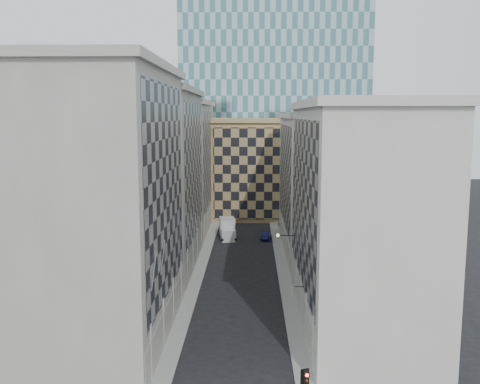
# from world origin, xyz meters

# --- Properties ---
(sidewalk_west) EXTENTS (1.50, 100.00, 0.15)m
(sidewalk_west) POSITION_xyz_m (-5.25, 30.00, 0.07)
(sidewalk_west) COLOR #959690
(sidewalk_west) RESTS_ON ground
(sidewalk_east) EXTENTS (1.50, 100.00, 0.15)m
(sidewalk_east) POSITION_xyz_m (5.25, 30.00, 0.07)
(sidewalk_east) COLOR #959690
(sidewalk_east) RESTS_ON ground
(bldg_left_a) EXTENTS (10.80, 22.80, 23.70)m
(bldg_left_a) POSITION_xyz_m (-10.88, 11.00, 11.82)
(bldg_left_a) COLOR #9F9B8F
(bldg_left_a) RESTS_ON ground
(bldg_left_b) EXTENTS (10.80, 22.80, 22.70)m
(bldg_left_b) POSITION_xyz_m (-10.88, 33.00, 11.32)
(bldg_left_b) COLOR gray
(bldg_left_b) RESTS_ON ground
(bldg_left_c) EXTENTS (10.80, 22.80, 21.70)m
(bldg_left_c) POSITION_xyz_m (-10.88, 55.00, 10.83)
(bldg_left_c) COLOR #9F9B8F
(bldg_left_c) RESTS_ON ground
(bldg_right_a) EXTENTS (10.80, 26.80, 20.70)m
(bldg_right_a) POSITION_xyz_m (10.88, 15.00, 10.32)
(bldg_right_a) COLOR beige
(bldg_right_a) RESTS_ON ground
(bldg_right_b) EXTENTS (10.80, 28.80, 19.70)m
(bldg_right_b) POSITION_xyz_m (10.89, 42.00, 9.85)
(bldg_right_b) COLOR beige
(bldg_right_b) RESTS_ON ground
(tan_block) EXTENTS (16.80, 14.80, 18.80)m
(tan_block) POSITION_xyz_m (2.00, 67.90, 9.44)
(tan_block) COLOR #9E8953
(tan_block) RESTS_ON ground
(church_tower) EXTENTS (7.20, 7.20, 51.50)m
(church_tower) POSITION_xyz_m (0.00, 82.00, 26.95)
(church_tower) COLOR #302B25
(church_tower) RESTS_ON ground
(flagpoles_left) EXTENTS (0.10, 6.33, 2.33)m
(flagpoles_left) POSITION_xyz_m (-5.90, 6.00, 8.00)
(flagpoles_left) COLOR gray
(flagpoles_left) RESTS_ON ground
(bracket_lamp) EXTENTS (1.98, 0.36, 0.36)m
(bracket_lamp) POSITION_xyz_m (4.38, 24.00, 6.20)
(bracket_lamp) COLOR black
(bracket_lamp) RESTS_ON ground
(box_truck) EXTENTS (2.97, 5.89, 3.10)m
(box_truck) POSITION_xyz_m (-2.54, 49.05, 1.35)
(box_truck) COLOR silver
(box_truck) RESTS_ON ground
(dark_car) EXTENTS (1.65, 3.93, 1.26)m
(dark_car) POSITION_xyz_m (3.50, 48.42, 0.63)
(dark_car) COLOR #11123E
(dark_car) RESTS_ON ground
(shop_sign) EXTENTS (1.17, 0.72, 0.80)m
(shop_sign) POSITION_xyz_m (4.96, 12.25, 3.84)
(shop_sign) COLOR black
(shop_sign) RESTS_ON ground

